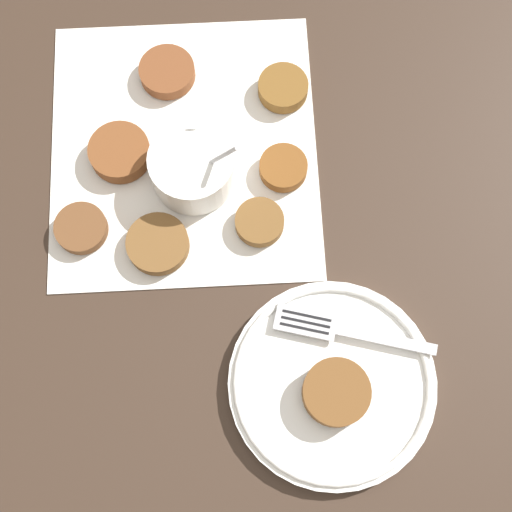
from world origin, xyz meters
name	(u,v)px	position (x,y,z in m)	size (l,w,h in m)	color
ground_plane	(184,162)	(0.00, 0.00, 0.00)	(4.00, 4.00, 0.00)	#38281E
napkin	(188,148)	(0.02, 0.00, 0.00)	(0.35, 0.33, 0.00)	white
sauce_bowl	(193,169)	(-0.02, -0.01, 0.03)	(0.11, 0.10, 0.10)	white
fritter_0	(158,244)	(-0.11, 0.03, 0.01)	(0.07, 0.07, 0.02)	brown
fritter_1	(120,152)	(0.01, 0.07, 0.01)	(0.07, 0.07, 0.02)	brown
fritter_2	(167,72)	(0.11, 0.02, 0.01)	(0.07, 0.07, 0.02)	brown
fritter_3	(283,88)	(0.09, -0.12, 0.01)	(0.06, 0.06, 0.02)	brown
fritter_4	(259,222)	(-0.08, -0.09, 0.01)	(0.06, 0.06, 0.02)	brown
fritter_5	(81,228)	(-0.08, 0.11, 0.01)	(0.06, 0.06, 0.01)	brown
fritter_6	(283,168)	(-0.01, -0.12, 0.01)	(0.06, 0.06, 0.02)	brown
serving_plate	(332,383)	(-0.26, -0.16, 0.01)	(0.22, 0.22, 0.02)	white
fritter_on_plate	(336,392)	(-0.28, -0.17, 0.03)	(0.07, 0.07, 0.02)	brown
fork	(337,329)	(-0.21, -0.17, 0.02)	(0.06, 0.18, 0.00)	silver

